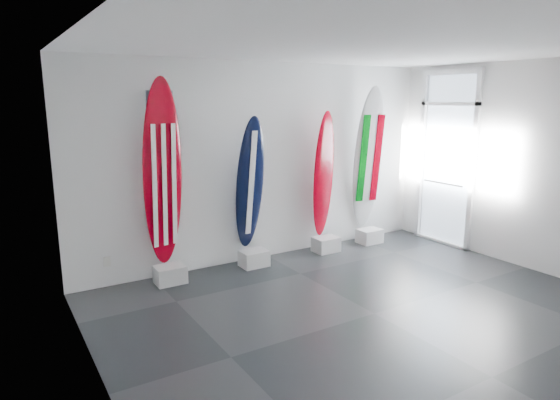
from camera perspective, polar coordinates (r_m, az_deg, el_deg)
floor at (r=5.89m, az=11.08°, el=-13.03°), size 6.00×6.00×0.00m
ceiling at (r=5.38m, az=12.40°, el=17.41°), size 6.00×6.00×0.00m
wall_back at (r=7.43m, az=-1.62°, el=4.47°), size 6.00×0.00×6.00m
wall_left at (r=4.05m, az=-21.02°, el=-2.59°), size 0.00×5.00×5.00m
wall_right at (r=7.79m, az=28.06°, el=3.42°), size 0.00×5.00×5.00m
display_block_usa at (r=6.79m, az=-12.85°, el=-8.57°), size 0.40×0.30×0.24m
surfboard_usa at (r=6.54m, az=-13.68°, el=3.04°), size 0.59×0.30×2.51m
display_block_navy at (r=7.27m, az=-3.09°, el=-6.89°), size 0.40×0.30×0.24m
surfboard_navy at (r=7.08m, az=-3.58°, el=1.89°), size 0.47×0.40×2.00m
display_block_swiss at (r=7.97m, az=5.45°, el=-5.23°), size 0.40×0.30×0.24m
surfboard_swiss at (r=7.79m, az=5.17°, el=2.98°), size 0.49×0.29×2.04m
display_block_italy at (r=8.55m, az=10.52°, el=-4.19°), size 0.40×0.30×0.24m
surfboard_italy at (r=8.36m, az=10.40°, el=4.80°), size 0.62×0.50×2.44m
wall_outlet at (r=6.81m, az=-19.75°, el=-6.87°), size 0.09×0.02×0.13m
glass_door at (r=8.65m, az=19.07°, el=4.37°), size 0.12×1.16×2.85m
balcony at (r=9.85m, az=23.64°, el=-0.59°), size 2.80×2.20×1.20m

